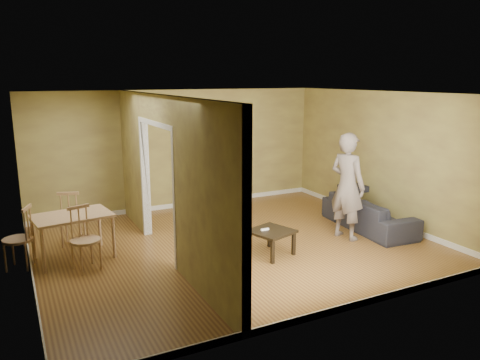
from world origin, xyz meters
name	(u,v)px	position (x,y,z in m)	size (l,w,h in m)	color
room_shell	(235,172)	(0.00, 0.00, 1.30)	(6.50, 6.50, 6.50)	olive
partition	(166,179)	(-1.20, 0.00, 1.30)	(0.22, 5.50, 2.60)	tan
wall_speaker	(242,120)	(1.50, 2.69, 1.90)	(0.10, 0.10, 0.10)	black
sofa	(369,209)	(2.70, -0.33, 0.39)	(0.89, 2.07, 0.79)	black
person	(348,177)	(1.96, -0.56, 1.13)	(0.64, 0.82, 2.26)	slate
bookshelf	(194,167)	(0.27, 2.60, 0.91)	(0.77, 0.34, 1.83)	white
paper_box_navy_a	(195,186)	(0.27, 2.56, 0.49)	(0.42, 0.27, 0.21)	navy
paper_box_teal	(193,171)	(0.23, 2.56, 0.85)	(0.39, 0.25, 0.20)	#0C5E5E
paper_box_navy_b	(193,154)	(0.24, 2.56, 1.21)	(0.41, 0.27, 0.21)	navy
paper_box_navy_c	(193,144)	(0.25, 2.56, 1.44)	(0.44, 0.28, 0.22)	navy
coffee_table	(271,234)	(0.33, -0.68, 0.36)	(0.63, 0.63, 0.42)	black
game_controller	(265,229)	(0.23, -0.63, 0.44)	(0.14, 0.04, 0.03)	white
dining_table	(72,219)	(-2.58, 0.61, 0.65)	(1.17, 0.78, 0.73)	#DFBD81
chair_left	(18,238)	(-3.38, 0.57, 0.49)	(0.45, 0.45, 0.98)	tan
chair_near	(85,239)	(-2.47, 0.07, 0.49)	(0.45, 0.45, 0.97)	tan
chair_far	(72,217)	(-2.50, 1.28, 0.50)	(0.46, 0.46, 0.99)	#DAB778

